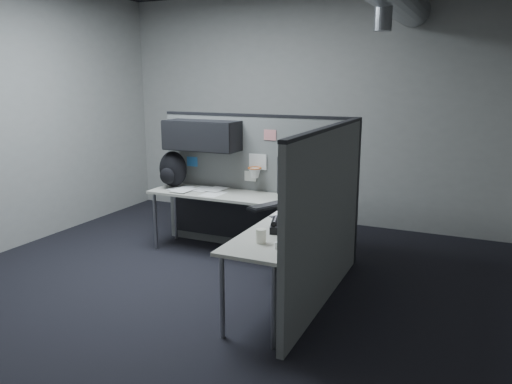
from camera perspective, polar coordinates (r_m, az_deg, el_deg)
The scene contains 12 objects.
room at distance 4.37m, azimuth 0.72°, elevation 13.69°, with size 5.62×5.62×3.22m.
partition_back at distance 5.92m, azimuth -1.70°, elevation 2.77°, with size 2.44×0.42×1.63m.
partition_right at distance 4.55m, azimuth 8.05°, elevation -2.75°, with size 0.07×2.23×1.63m.
desk at distance 5.36m, azimuth -0.34°, elevation -2.48°, with size 2.31×2.11×0.73m.
monitor at distance 5.31m, azimuth 5.60°, elevation 1.39°, with size 0.59×0.59×0.49m.
keyboard at distance 5.13m, azimuth 1.24°, elevation -1.63°, with size 0.31×0.45×0.04m.
mouse at distance 4.80m, azimuth 3.08°, elevation -2.72°, with size 0.25×0.27×0.05m.
phone at distance 4.36m, azimuth 2.99°, elevation -3.98°, with size 0.27×0.28×0.11m.
bottles at distance 3.92m, azimuth 3.24°, elevation -6.05°, with size 0.12×0.17×0.08m.
cup at distance 4.05m, azimuth 0.58°, elevation -5.05°, with size 0.08×0.08×0.12m, color white.
papers at distance 5.96m, azimuth -6.53°, elevation 0.23°, with size 0.74×0.53×0.02m.
backpack at distance 6.17m, azimuth -9.52°, elevation 2.53°, with size 0.41×0.40×0.44m.
Camera 1 is at (2.31, -4.00, 2.03)m, focal length 35.00 mm.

